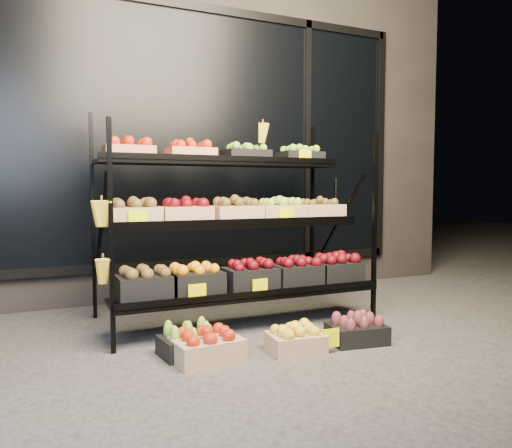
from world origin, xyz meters
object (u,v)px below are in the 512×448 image
floor_crate_left (207,345)px  floor_crate_midright (295,339)px  floor_crate_midleft (189,341)px  display_rack (235,223)px

floor_crate_left → floor_crate_midright: (0.58, -0.08, -0.01)m
floor_crate_midleft → floor_crate_left: bearing=-71.5°
floor_crate_midleft → floor_crate_midright: bearing=-25.1°
display_rack → floor_crate_midright: (0.07, -0.87, -0.70)m
display_rack → floor_crate_midleft: 1.12m
display_rack → floor_crate_left: bearing=-122.7°
floor_crate_midleft → floor_crate_midright: 0.68m
floor_crate_left → floor_crate_midright: 0.58m
floor_crate_left → floor_crate_midright: size_ratio=1.17×
floor_crate_midleft → floor_crate_midright: size_ratio=1.04×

